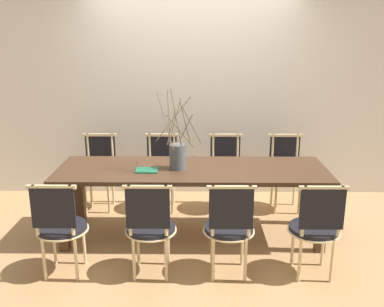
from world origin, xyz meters
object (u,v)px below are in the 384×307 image
Objects in this scene: book_stack at (147,170)px; chair_near_center at (229,225)px; dining_table at (192,177)px; chair_far_center at (226,170)px; vase_centerpiece at (178,155)px.

chair_near_center is at bearing -40.98° from book_stack.
chair_far_center is at bearing 62.68° from dining_table.
dining_table is 0.27m from vase_centerpiece.
dining_table is 12.28× the size of book_stack.
chair_near_center is at bearing -66.81° from dining_table.
chair_near_center is 1.48m from chair_far_center.
vase_centerpiece reaches higher than dining_table.
chair_near_center is at bearing 87.48° from chair_far_center.
book_stack is at bearing 45.43° from chair_far_center.
book_stack is (-0.75, 0.65, 0.26)m from chair_near_center.
chair_near_center is 0.95m from vase_centerpiece.
dining_table is 3.05× the size of chair_near_center.
chair_near_center is 1.00× the size of chair_far_center.
book_stack is at bearing -165.64° from vase_centerpiece.
chair_near_center reaches higher than dining_table.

